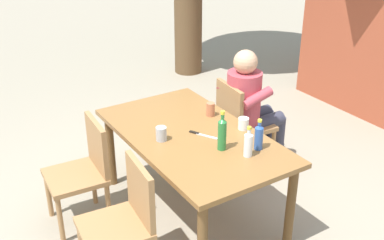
{
  "coord_description": "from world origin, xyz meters",
  "views": [
    {
      "loc": [
        2.78,
        -1.76,
        2.47
      ],
      "look_at": [
        0.0,
        0.0,
        0.86
      ],
      "focal_mm": 44.6,
      "sensor_mm": 36.0,
      "label": 1
    }
  ],
  "objects_px": {
    "chair_near_right": "(125,218)",
    "person_in_white_shirt": "(250,102)",
    "bottle_blue": "(259,136)",
    "bottle_green": "(222,133)",
    "dining_table": "(192,143)",
    "chair_far_left": "(239,121)",
    "cup_terracotta": "(211,109)",
    "chair_near_left": "(84,168)",
    "cup_white": "(243,124)",
    "bottle_clear": "(248,143)",
    "table_knife": "(201,135)",
    "cup_steel": "(161,134)"
  },
  "relations": [
    {
      "from": "bottle_green",
      "to": "bottle_clear",
      "type": "bearing_deg",
      "value": 29.52
    },
    {
      "from": "chair_far_left",
      "to": "chair_near_left",
      "type": "xyz_separation_m",
      "value": [
        0.01,
        -1.54,
        0.0
      ]
    },
    {
      "from": "chair_near_right",
      "to": "cup_steel",
      "type": "height_order",
      "value": "chair_near_right"
    },
    {
      "from": "table_knife",
      "to": "bottle_blue",
      "type": "bearing_deg",
      "value": 30.19
    },
    {
      "from": "bottle_clear",
      "to": "cup_white",
      "type": "xyz_separation_m",
      "value": [
        -0.35,
        0.23,
        -0.05
      ]
    },
    {
      "from": "bottle_blue",
      "to": "bottle_green",
      "type": "xyz_separation_m",
      "value": [
        -0.14,
        -0.23,
        0.03
      ]
    },
    {
      "from": "dining_table",
      "to": "chair_far_left",
      "type": "relative_size",
      "value": 1.89
    },
    {
      "from": "chair_near_right",
      "to": "bottle_clear",
      "type": "relative_size",
      "value": 3.72
    },
    {
      "from": "dining_table",
      "to": "cup_terracotta",
      "type": "xyz_separation_m",
      "value": [
        -0.2,
        0.31,
        0.14
      ]
    },
    {
      "from": "dining_table",
      "to": "table_knife",
      "type": "xyz_separation_m",
      "value": [
        0.06,
        0.05,
        0.09
      ]
    },
    {
      "from": "person_in_white_shirt",
      "to": "cup_steel",
      "type": "xyz_separation_m",
      "value": [
        0.33,
        -1.13,
        0.13
      ]
    },
    {
      "from": "person_in_white_shirt",
      "to": "bottle_blue",
      "type": "bearing_deg",
      "value": -35.61
    },
    {
      "from": "chair_near_right",
      "to": "cup_terracotta",
      "type": "xyz_separation_m",
      "value": [
        -0.57,
        1.08,
        0.31
      ]
    },
    {
      "from": "bottle_blue",
      "to": "cup_white",
      "type": "xyz_separation_m",
      "value": [
        -0.31,
        0.11,
        -0.06
      ]
    },
    {
      "from": "chair_far_left",
      "to": "bottle_green",
      "type": "bearing_deg",
      "value": -45.64
    },
    {
      "from": "chair_far_left",
      "to": "cup_steel",
      "type": "bearing_deg",
      "value": -71.56
    },
    {
      "from": "dining_table",
      "to": "person_in_white_shirt",
      "type": "xyz_separation_m",
      "value": [
        -0.37,
        0.88,
        0.01
      ]
    },
    {
      "from": "bottle_green",
      "to": "cup_white",
      "type": "distance_m",
      "value": 0.39
    },
    {
      "from": "dining_table",
      "to": "bottle_blue",
      "type": "bearing_deg",
      "value": 31.74
    },
    {
      "from": "dining_table",
      "to": "bottle_blue",
      "type": "relative_size",
      "value": 6.88
    },
    {
      "from": "chair_near_right",
      "to": "bottle_blue",
      "type": "bearing_deg",
      "value": 85.6
    },
    {
      "from": "bottle_clear",
      "to": "cup_steel",
      "type": "bearing_deg",
      "value": -142.8
    },
    {
      "from": "chair_far_left",
      "to": "cup_white",
      "type": "relative_size",
      "value": 9.14
    },
    {
      "from": "table_knife",
      "to": "bottle_clear",
      "type": "bearing_deg",
      "value": 13.46
    },
    {
      "from": "chair_far_left",
      "to": "dining_table",
      "type": "bearing_deg",
      "value": -63.84
    },
    {
      "from": "person_in_white_shirt",
      "to": "cup_steel",
      "type": "bearing_deg",
      "value": -73.59
    },
    {
      "from": "bottle_green",
      "to": "cup_terracotta",
      "type": "xyz_separation_m",
      "value": [
        -0.52,
        0.25,
        -0.07
      ]
    },
    {
      "from": "person_in_white_shirt",
      "to": "cup_white",
      "type": "bearing_deg",
      "value": -43.36
    },
    {
      "from": "cup_terracotta",
      "to": "table_knife",
      "type": "xyz_separation_m",
      "value": [
        0.25,
        -0.26,
        -0.05
      ]
    },
    {
      "from": "bottle_green",
      "to": "cup_steel",
      "type": "height_order",
      "value": "bottle_green"
    },
    {
      "from": "bottle_clear",
      "to": "table_knife",
      "type": "relative_size",
      "value": 1.06
    },
    {
      "from": "chair_near_left",
      "to": "cup_white",
      "type": "height_order",
      "value": "chair_near_left"
    },
    {
      "from": "chair_near_left",
      "to": "cup_steel",
      "type": "xyz_separation_m",
      "value": [
        0.33,
        0.52,
        0.3
      ]
    },
    {
      "from": "person_in_white_shirt",
      "to": "bottle_blue",
      "type": "height_order",
      "value": "person_in_white_shirt"
    },
    {
      "from": "person_in_white_shirt",
      "to": "bottle_green",
      "type": "height_order",
      "value": "person_in_white_shirt"
    },
    {
      "from": "chair_near_right",
      "to": "person_in_white_shirt",
      "type": "bearing_deg",
      "value": 114.43
    },
    {
      "from": "person_in_white_shirt",
      "to": "bottle_clear",
      "type": "xyz_separation_m",
      "value": [
        0.87,
        -0.72,
        0.18
      ]
    },
    {
      "from": "person_in_white_shirt",
      "to": "table_knife",
      "type": "bearing_deg",
      "value": -62.71
    },
    {
      "from": "bottle_clear",
      "to": "table_knife",
      "type": "distance_m",
      "value": 0.47
    },
    {
      "from": "chair_far_left",
      "to": "person_in_white_shirt",
      "type": "relative_size",
      "value": 0.74
    },
    {
      "from": "chair_far_left",
      "to": "bottle_green",
      "type": "height_order",
      "value": "bottle_green"
    },
    {
      "from": "chair_near_right",
      "to": "chair_near_left",
      "type": "distance_m",
      "value": 0.74
    },
    {
      "from": "chair_near_left",
      "to": "chair_far_left",
      "type": "bearing_deg",
      "value": 90.5
    },
    {
      "from": "cup_white",
      "to": "cup_terracotta",
      "type": "bearing_deg",
      "value": -166.59
    },
    {
      "from": "dining_table",
      "to": "chair_near_left",
      "type": "xyz_separation_m",
      "value": [
        -0.36,
        -0.77,
        -0.16
      ]
    },
    {
      "from": "chair_near_left",
      "to": "bottle_green",
      "type": "height_order",
      "value": "bottle_green"
    },
    {
      "from": "chair_far_left",
      "to": "chair_near_left",
      "type": "relative_size",
      "value": 1.0
    },
    {
      "from": "chair_near_left",
      "to": "cup_white",
      "type": "relative_size",
      "value": 9.14
    },
    {
      "from": "bottle_green",
      "to": "cup_steel",
      "type": "relative_size",
      "value": 2.84
    },
    {
      "from": "cup_steel",
      "to": "cup_terracotta",
      "type": "distance_m",
      "value": 0.58
    }
  ]
}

